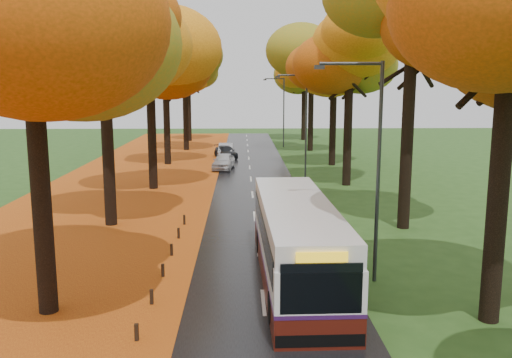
{
  "coord_description": "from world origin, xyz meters",
  "views": [
    {
      "loc": [
        -0.7,
        -11.03,
        7.16
      ],
      "look_at": [
        0.0,
        15.25,
        2.6
      ],
      "focal_mm": 38.0,
      "sensor_mm": 36.0,
      "label": 1
    }
  ],
  "objects_px": {
    "bus": "(296,239)",
    "car_silver": "(226,150)",
    "streetlamp_near": "(372,155)",
    "streetlamp_mid": "(303,118)",
    "car_white": "(224,161)",
    "car_dark": "(226,152)",
    "streetlamp_far": "(282,107)"
  },
  "relations": [
    {
      "from": "car_dark",
      "to": "car_silver",
      "type": "bearing_deg",
      "value": 74.24
    },
    {
      "from": "streetlamp_mid",
      "to": "car_white",
      "type": "height_order",
      "value": "streetlamp_mid"
    },
    {
      "from": "streetlamp_near",
      "to": "car_silver",
      "type": "bearing_deg",
      "value": 100.01
    },
    {
      "from": "car_white",
      "to": "streetlamp_far",
      "type": "bearing_deg",
      "value": 77.22
    },
    {
      "from": "streetlamp_mid",
      "to": "bus",
      "type": "relative_size",
      "value": 0.72
    },
    {
      "from": "bus",
      "to": "car_silver",
      "type": "distance_m",
      "value": 35.4
    },
    {
      "from": "streetlamp_mid",
      "to": "car_white",
      "type": "relative_size",
      "value": 1.99
    },
    {
      "from": "streetlamp_near",
      "to": "bus",
      "type": "relative_size",
      "value": 0.72
    },
    {
      "from": "streetlamp_near",
      "to": "bus",
      "type": "bearing_deg",
      "value": 176.87
    },
    {
      "from": "streetlamp_near",
      "to": "car_dark",
      "type": "relative_size",
      "value": 1.96
    },
    {
      "from": "car_silver",
      "to": "streetlamp_near",
      "type": "bearing_deg",
      "value": -78.85
    },
    {
      "from": "streetlamp_far",
      "to": "car_silver",
      "type": "distance_m",
      "value": 11.4
    },
    {
      "from": "streetlamp_far",
      "to": "car_dark",
      "type": "bearing_deg",
      "value": -122.9
    },
    {
      "from": "streetlamp_far",
      "to": "car_dark",
      "type": "distance_m",
      "value": 12.18
    },
    {
      "from": "bus",
      "to": "car_dark",
      "type": "relative_size",
      "value": 2.73
    },
    {
      "from": "car_white",
      "to": "car_silver",
      "type": "bearing_deg",
      "value": 97.59
    },
    {
      "from": "bus",
      "to": "car_dark",
      "type": "height_order",
      "value": "bus"
    },
    {
      "from": "streetlamp_far",
      "to": "car_white",
      "type": "distance_m",
      "value": 18.49
    },
    {
      "from": "streetlamp_near",
      "to": "streetlamp_far",
      "type": "height_order",
      "value": "same"
    },
    {
      "from": "streetlamp_mid",
      "to": "streetlamp_near",
      "type": "bearing_deg",
      "value": -90.0
    },
    {
      "from": "car_silver",
      "to": "car_dark",
      "type": "xyz_separation_m",
      "value": [
        0.01,
        -0.98,
        -0.07
      ]
    },
    {
      "from": "streetlamp_near",
      "to": "bus",
      "type": "height_order",
      "value": "streetlamp_near"
    },
    {
      "from": "car_silver",
      "to": "car_dark",
      "type": "bearing_deg",
      "value": -88.32
    },
    {
      "from": "car_dark",
      "to": "bus",
      "type": "bearing_deg",
      "value": -100.34
    },
    {
      "from": "streetlamp_near",
      "to": "streetlamp_far",
      "type": "relative_size",
      "value": 1.0
    },
    {
      "from": "car_dark",
      "to": "car_white",
      "type": "bearing_deg",
      "value": -106.07
    },
    {
      "from": "bus",
      "to": "car_silver",
      "type": "relative_size",
      "value": 2.75
    },
    {
      "from": "car_silver",
      "to": "streetlamp_far",
      "type": "bearing_deg",
      "value": 55.32
    },
    {
      "from": "streetlamp_near",
      "to": "car_dark",
      "type": "xyz_separation_m",
      "value": [
        -6.23,
        34.37,
        -4.08
      ]
    },
    {
      "from": "streetlamp_near",
      "to": "car_white",
      "type": "bearing_deg",
      "value": 102.91
    },
    {
      "from": "streetlamp_near",
      "to": "car_white",
      "type": "distance_m",
      "value": 28.03
    },
    {
      "from": "streetlamp_far",
      "to": "car_white",
      "type": "height_order",
      "value": "streetlamp_far"
    }
  ]
}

